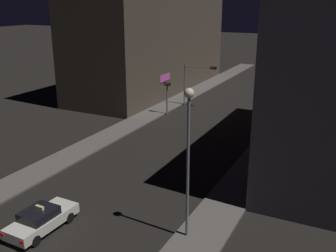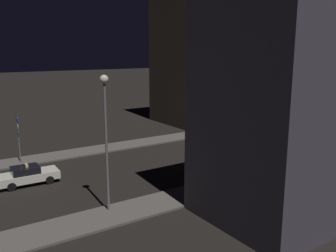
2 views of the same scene
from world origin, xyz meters
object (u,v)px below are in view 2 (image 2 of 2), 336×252
traffic_light_left_kerb (231,111)px  sign_pole_left (18,135)px  street_lamp_near_block (105,120)px  street_lamp_far_block (320,97)px  taxi (28,175)px  traffic_light_overhead (269,101)px

traffic_light_left_kerb → sign_pole_left: 24.38m
traffic_light_left_kerb → sign_pole_left: bearing=-93.0°
street_lamp_near_block → street_lamp_far_block: 21.02m
taxi → sign_pole_left: sign_pole_left is taller
taxi → sign_pole_left: 6.04m
street_lamp_near_block → traffic_light_overhead: bearing=111.7°
taxi → traffic_light_left_kerb: bearing=100.0°
sign_pole_left → traffic_light_overhead: bearing=84.4°
traffic_light_overhead → sign_pole_left: size_ratio=1.26×
traffic_light_overhead → street_lamp_near_block: street_lamp_near_block is taller
sign_pole_left → street_lamp_far_block: street_lamp_far_block is taller
traffic_light_overhead → sign_pole_left: 29.41m
street_lamp_near_block → street_lamp_far_block: bearing=89.6°
street_lamp_near_block → taxi: bearing=-158.2°
traffic_light_overhead → street_lamp_far_block: (10.80, -5.72, 2.08)m
taxi → street_lamp_far_block: size_ratio=0.53×
taxi → street_lamp_near_block: street_lamp_near_block is taller
taxi → street_lamp_far_block: street_lamp_far_block is taller
traffic_light_overhead → sign_pole_left: traffic_light_overhead is taller
traffic_light_left_kerb → taxi: bearing=-80.0°
taxi → street_lamp_far_block: 25.97m
traffic_light_left_kerb → street_lamp_far_block: size_ratio=0.46×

